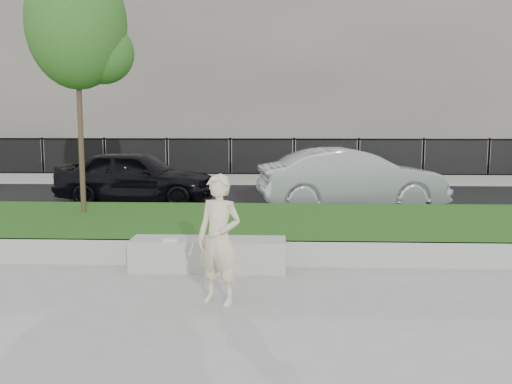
{
  "coord_description": "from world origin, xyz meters",
  "views": [
    {
      "loc": [
        1.12,
        -7.62,
        2.3
      ],
      "look_at": [
        0.75,
        1.2,
        1.15
      ],
      "focal_mm": 40.0,
      "sensor_mm": 36.0,
      "label": 1
    }
  ],
  "objects_px": {
    "book": "(170,240)",
    "car_silver": "(351,179)",
    "car_dark": "(136,177)",
    "young_tree": "(81,29)",
    "stone_bench": "(208,254)",
    "man": "(219,239)"
  },
  "relations": [
    {
      "from": "book",
      "to": "car_silver",
      "type": "relative_size",
      "value": 0.05
    },
    {
      "from": "car_silver",
      "to": "young_tree",
      "type": "bearing_deg",
      "value": 107.52
    },
    {
      "from": "man",
      "to": "book",
      "type": "relative_size",
      "value": 7.57
    },
    {
      "from": "stone_bench",
      "to": "man",
      "type": "relative_size",
      "value": 1.45
    },
    {
      "from": "stone_bench",
      "to": "young_tree",
      "type": "bearing_deg",
      "value": 134.85
    },
    {
      "from": "stone_bench",
      "to": "book",
      "type": "xyz_separation_m",
      "value": [
        -0.55,
        -0.18,
        0.25
      ]
    },
    {
      "from": "stone_bench",
      "to": "book",
      "type": "bearing_deg",
      "value": -162.07
    },
    {
      "from": "man",
      "to": "book",
      "type": "height_order",
      "value": "man"
    },
    {
      "from": "man",
      "to": "car_dark",
      "type": "xyz_separation_m",
      "value": [
        -3.06,
        7.98,
        -0.06
      ]
    },
    {
      "from": "car_dark",
      "to": "car_silver",
      "type": "relative_size",
      "value": 0.91
    },
    {
      "from": "stone_bench",
      "to": "car_dark",
      "type": "bearing_deg",
      "value": 112.97
    },
    {
      "from": "car_dark",
      "to": "car_silver",
      "type": "distance_m",
      "value": 5.62
    },
    {
      "from": "stone_bench",
      "to": "car_silver",
      "type": "height_order",
      "value": "car_silver"
    },
    {
      "from": "young_tree",
      "to": "car_silver",
      "type": "distance_m",
      "value": 7.13
    },
    {
      "from": "book",
      "to": "car_silver",
      "type": "bearing_deg",
      "value": 42.56
    },
    {
      "from": "man",
      "to": "car_silver",
      "type": "distance_m",
      "value": 7.71
    },
    {
      "from": "man",
      "to": "young_tree",
      "type": "xyz_separation_m",
      "value": [
        -3.15,
        4.39,
        3.2
      ]
    },
    {
      "from": "young_tree",
      "to": "book",
      "type": "bearing_deg",
      "value": -53.05
    },
    {
      "from": "young_tree",
      "to": "car_dark",
      "type": "height_order",
      "value": "young_tree"
    },
    {
      "from": "car_silver",
      "to": "car_dark",
      "type": "bearing_deg",
      "value": 73.31
    },
    {
      "from": "book",
      "to": "man",
      "type": "bearing_deg",
      "value": -74.79
    },
    {
      "from": "stone_bench",
      "to": "book",
      "type": "height_order",
      "value": "book"
    }
  ]
}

